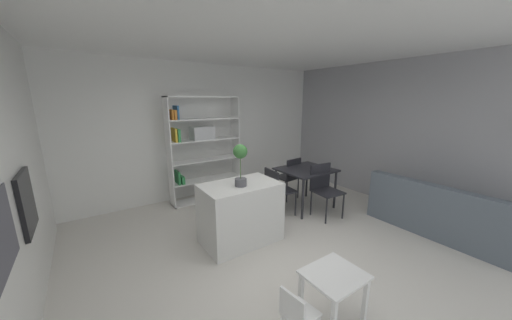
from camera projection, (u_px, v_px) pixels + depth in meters
name	position (u px, v px, depth m)	size (l,w,h in m)	color
ground_plane	(270.00, 252.00, 3.58)	(8.83, 8.83, 0.00)	beige
ceiling_slab	(273.00, 30.00, 2.92)	(6.43, 5.57, 0.06)	white
back_partition	(193.00, 132.00, 5.47)	(6.43, 0.06, 2.83)	white
right_partition_gray	(401.00, 135.00, 4.99)	(0.06, 5.57, 2.83)	#9E9EA3
built_in_oven	(26.00, 202.00, 2.47)	(0.06, 0.57, 0.60)	black
kitchen_island	(241.00, 213.00, 3.79)	(1.12, 0.70, 0.90)	silver
potted_plant_on_island	(240.00, 160.00, 3.52)	(0.20, 0.20, 0.59)	#4C4C51
open_bookshelf	(201.00, 145.00, 5.22)	(1.48, 0.36, 2.15)	white
child_table	(334.00, 283.00, 2.39)	(0.53, 0.47, 0.51)	white
child_chair_left	(297.00, 315.00, 2.16)	(0.29, 0.29, 0.56)	white
dining_table	(306.00, 173.00, 4.96)	(0.98, 0.88, 0.78)	#232328
dining_chair_island_side	(277.00, 188.00, 4.62)	(0.49, 0.48, 0.88)	#232328
dining_chair_far	(290.00, 175.00, 5.38)	(0.46, 0.47, 0.90)	#232328
dining_chair_near	(324.00, 186.00, 4.63)	(0.50, 0.49, 0.95)	#232328
sofa	(441.00, 216.00, 4.06)	(0.85, 2.06, 0.84)	slate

